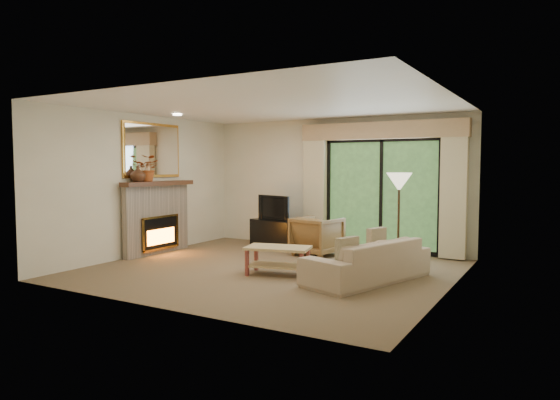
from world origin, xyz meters
The scene contains 22 objects.
floor centered at (0.00, 0.00, 0.00)m, with size 5.50×5.50×0.00m, color brown.
ceiling centered at (0.00, 0.00, 2.60)m, with size 5.50×5.50×0.00m, color white.
wall_back centered at (0.00, 2.50, 1.30)m, with size 5.00×5.00×0.00m, color beige.
wall_front centered at (0.00, -2.50, 1.30)m, with size 5.00×5.00×0.00m, color beige.
wall_left centered at (-2.75, 0.00, 1.30)m, with size 5.00×5.00×0.00m, color beige.
wall_right centered at (2.75, 0.00, 1.30)m, with size 5.00×5.00×0.00m, color beige.
fireplace centered at (-2.63, 0.20, 0.69)m, with size 0.24×1.70×1.37m, color gray, non-canonical shape.
mirror centered at (-2.71, 0.20, 1.95)m, with size 0.07×1.45×1.02m, color gold, non-canonical shape.
sliding_door centered at (1.00, 2.45, 1.10)m, with size 2.26×0.10×2.16m, color black, non-canonical shape.
curtain_left centered at (-0.35, 2.34, 1.20)m, with size 0.45×0.18×2.35m, color beige.
curtain_right centered at (2.35, 2.34, 1.20)m, with size 0.45×0.18×2.35m, color beige.
cornice centered at (1.00, 2.36, 2.32)m, with size 3.20×0.24×0.32m, color tan.
media_console centered at (-1.03, 1.95, 0.28)m, with size 1.11×0.50×0.56m, color black.
tv centered at (-1.03, 1.95, 0.81)m, with size 0.87×0.11×0.50m, color black.
armchair centered at (0.09, 1.52, 0.36)m, with size 0.77×0.79×0.72m, color brown.
sofa centered at (1.61, 0.04, 0.30)m, with size 2.05×0.80×0.60m, color tan.
pillow_near centered at (1.54, -0.56, 0.51)m, with size 0.10×0.38×0.38m, color brown.
pillow_far centered at (1.54, 0.63, 0.51)m, with size 0.10×0.38×0.38m, color brown.
coffee_table centered at (0.29, -0.26, 0.22)m, with size 0.96×0.53×0.43m, color tan, non-canonical shape.
floor_lamp centered at (1.71, 1.21, 0.77)m, with size 0.41×0.41×1.55m, color beige, non-canonical shape.
vase centered at (-2.61, -0.28, 1.51)m, with size 0.28×0.28×0.29m, color #492A19.
branches centered at (-2.61, -0.03, 1.61)m, with size 0.43×0.38×0.48m, color #A24B20.
Camera 1 is at (4.07, -6.75, 1.67)m, focal length 32.00 mm.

